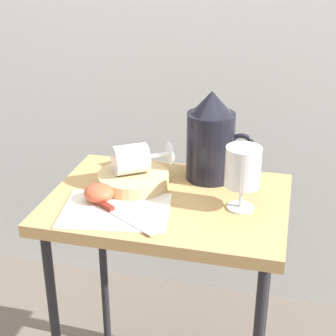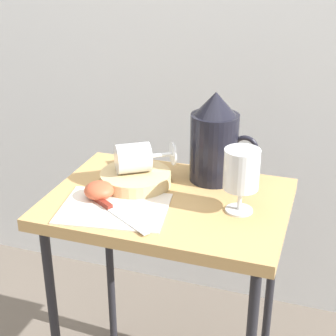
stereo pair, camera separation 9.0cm
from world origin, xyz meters
name	(u,v)px [view 1 (the left image)]	position (x,y,z in m)	size (l,w,h in m)	color
curtain_drape	(211,48)	(0.00, 0.56, 0.92)	(2.40, 0.03, 1.84)	white
table	(168,223)	(0.00, 0.00, 0.60)	(0.58, 0.42, 0.67)	tan
linen_napkin	(116,210)	(-0.10, -0.09, 0.67)	(0.25, 0.19, 0.00)	silver
basket_tray	(133,180)	(-0.10, 0.04, 0.68)	(0.18, 0.18, 0.04)	tan
pitcher	(211,144)	(0.08, 0.14, 0.76)	(0.18, 0.12, 0.24)	black
wine_glass_upright	(243,170)	(0.18, -0.01, 0.76)	(0.08, 0.08, 0.15)	silver
wine_glass_tipped_near	(132,159)	(-0.10, 0.05, 0.74)	(0.16, 0.14, 0.08)	silver
apple_half_left	(99,193)	(-0.16, -0.06, 0.69)	(0.07, 0.07, 0.04)	#C15133
knife	(111,209)	(-0.11, -0.10, 0.67)	(0.20, 0.13, 0.01)	silver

